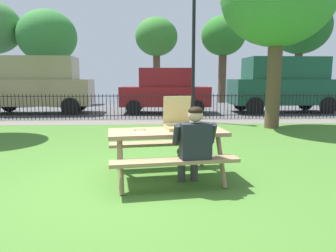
{
  "coord_description": "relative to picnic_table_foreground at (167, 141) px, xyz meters",
  "views": [
    {
      "loc": [
        0.45,
        -4.45,
        1.58
      ],
      "look_at": [
        0.69,
        0.91,
        0.75
      ],
      "focal_mm": 33.57,
      "sensor_mm": 36.0,
      "label": 1
    }
  ],
  "objects": [
    {
      "name": "pizza_box_open",
      "position": [
        0.2,
        0.18,
        0.27
      ],
      "size": [
        0.54,
        0.58,
        0.51
      ],
      "color": "tan",
      "rests_on": "picnic_table_foreground"
    },
    {
      "name": "far_tree_right",
      "position": [
        8.94,
        15.0,
        4.04
      ],
      "size": [
        3.68,
        3.68,
        6.35
      ],
      "color": "brown",
      "rests_on": "ground"
    },
    {
      "name": "far_tree_midleft",
      "position": [
        -6.59,
        15.0,
        3.37
      ],
      "size": [
        3.51,
        3.51,
        5.59
      ],
      "color": "brown",
      "rests_on": "ground"
    },
    {
      "name": "adult_at_table",
      "position": [
        0.35,
        -0.46,
        0.06
      ],
      "size": [
        0.63,
        0.63,
        1.19
      ],
      "color": "#3E3E3E",
      "rests_on": "ground"
    },
    {
      "name": "cobblestone_walkway",
      "position": [
        -0.66,
        6.43,
        -0.6
      ],
      "size": [
        28.0,
        1.4,
        0.01
      ],
      "primitive_type": "cube",
      "color": "slate"
    },
    {
      "name": "far_tree_center",
      "position": [
        -0.01,
        15.0,
        3.35
      ],
      "size": [
        2.58,
        2.58,
        5.2
      ],
      "color": "brown",
      "rests_on": "ground"
    },
    {
      "name": "street_asphalt",
      "position": [
        -0.66,
        10.75,
        -0.6
      ],
      "size": [
        28.0,
        7.24,
        0.01
      ],
      "primitive_type": "cube",
      "color": "#515154"
    },
    {
      "name": "parked_car_right",
      "position": [
        5.64,
        9.19,
        0.71
      ],
      "size": [
        4.74,
        2.15,
        2.46
      ],
      "color": "#174A34",
      "rests_on": "ground"
    },
    {
      "name": "far_tree_midright",
      "position": [
        4.11,
        15.0,
        3.43
      ],
      "size": [
        2.69,
        2.69,
        5.34
      ],
      "color": "brown",
      "rests_on": "ground"
    },
    {
      "name": "lamp_post_walkway",
      "position": [
        1.21,
        6.52,
        2.19
      ],
      "size": [
        0.28,
        0.28,
        4.64
      ],
      "color": "black",
      "rests_on": "ground"
    },
    {
      "name": "iron_fence_streetside",
      "position": [
        -0.66,
        7.13,
        -0.1
      ],
      "size": [
        21.61,
        0.03,
        0.97
      ],
      "color": "black",
      "rests_on": "ground"
    },
    {
      "name": "parked_car_center",
      "position": [
        0.3,
        9.19,
        0.41
      ],
      "size": [
        3.94,
        1.92,
        1.98
      ],
      "color": "maroon",
      "rests_on": "ground"
    },
    {
      "name": "parked_car_left",
      "position": [
        -5.29,
        9.19,
        0.71
      ],
      "size": [
        4.79,
        2.25,
        2.46
      ],
      "color": "#978A5F",
      "rests_on": "ground"
    },
    {
      "name": "pizza_slice_on_table",
      "position": [
        -0.41,
        -0.08,
        0.18
      ],
      "size": [
        0.22,
        0.29,
        0.02
      ],
      "color": "#F5E27B",
      "rests_on": "picnic_table_foreground"
    },
    {
      "name": "ground",
      "position": [
        -0.66,
        1.4,
        -0.61
      ],
      "size": [
        28.0,
        11.46,
        0.02
      ],
      "primitive_type": "cube",
      "color": "#44742A"
    },
    {
      "name": "picnic_table_foreground",
      "position": [
        0.0,
        0.0,
        0.0
      ],
      "size": [
        1.98,
        1.71,
        0.79
      ],
      "color": "#967956",
      "rests_on": "ground"
    }
  ]
}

